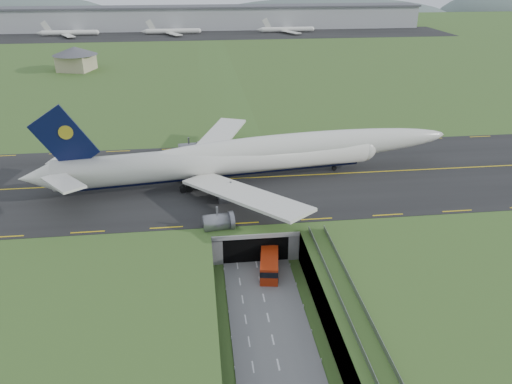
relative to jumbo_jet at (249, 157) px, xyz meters
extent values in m
plane|color=#3C5321|center=(-1.35, -32.31, -11.45)|extent=(900.00, 900.00, 0.00)
cube|color=gray|center=(-1.35, -32.31, -8.45)|extent=(800.00, 800.00, 6.00)
cube|color=slate|center=(-1.35, -39.81, -11.35)|extent=(12.00, 75.00, 0.20)
cube|color=black|center=(-1.35, 0.69, -5.36)|extent=(800.00, 44.00, 0.18)
cube|color=gray|center=(-1.35, -13.31, -5.95)|extent=(16.00, 22.00, 1.00)
cube|color=gray|center=(-8.35, -13.31, -8.45)|extent=(2.00, 22.00, 6.00)
cube|color=gray|center=(5.65, -13.31, -8.45)|extent=(2.00, 22.00, 6.00)
cube|color=black|center=(-1.35, -18.31, -8.95)|extent=(12.00, 12.00, 5.00)
cube|color=#A8A8A3|center=(-1.35, -24.36, -5.85)|extent=(17.00, 0.50, 0.80)
cube|color=#A8A8A3|center=(9.65, -50.81, -5.65)|extent=(3.00, 53.00, 0.50)
cube|color=gray|center=(8.25, -50.81, -4.90)|extent=(0.06, 53.00, 1.00)
cube|color=gray|center=(11.05, -50.81, -4.90)|extent=(0.06, 53.00, 1.00)
cylinder|color=#A8A8A3|center=(9.65, -48.31, -8.65)|extent=(0.90, 0.90, 5.60)
cylinder|color=#A8A8A3|center=(9.65, -36.31, -8.65)|extent=(0.90, 0.90, 5.60)
cylinder|color=silver|center=(-6.70, -0.88, -0.29)|extent=(68.00, 15.17, 6.38)
sphere|color=silver|center=(26.88, 3.54, -0.29)|extent=(7.01, 7.01, 6.25)
cone|color=silver|center=(-43.24, -5.70, -0.29)|extent=(7.71, 6.92, 6.06)
ellipsoid|color=silver|center=(11.44, 1.51, 1.15)|extent=(73.19, 15.36, 6.69)
ellipsoid|color=black|center=(25.90, 3.41, 0.51)|extent=(4.79, 3.35, 2.23)
cylinder|color=black|center=(-6.70, -0.88, -2.77)|extent=(64.16, 11.06, 2.68)
cube|color=silver|center=(-6.81, 15.18, -1.28)|extent=(17.87, 30.25, 2.68)
cube|color=silver|center=(-38.29, 2.49, 1.21)|extent=(8.04, 11.84, 1.02)
cube|color=silver|center=(-2.64, -16.43, -1.28)|extent=(23.71, 27.93, 2.68)
cube|color=silver|center=(-36.34, -12.33, 1.21)|extent=(10.02, 11.53, 1.02)
cube|color=black|center=(-36.82, -4.85, 7.18)|extent=(12.64, 2.25, 14.10)
cylinder|color=gold|center=(-36.33, -4.79, 8.68)|extent=(2.86, 1.06, 2.79)
cylinder|color=slate|center=(-7.22, 8.59, -4.37)|extent=(5.57, 3.94, 3.29)
cylinder|color=slate|center=(-13.25, 18.35, -4.37)|extent=(5.57, 3.94, 3.29)
cylinder|color=slate|center=(-4.75, -10.17, -4.37)|extent=(5.57, 3.94, 3.29)
cylinder|color=slate|center=(-8.05, -21.16, -4.37)|extent=(5.57, 3.94, 3.29)
cylinder|color=black|center=(20.17, 2.66, -4.72)|extent=(1.15, 0.64, 1.10)
cube|color=black|center=(-11.14, -1.47, -4.57)|extent=(6.84, 7.70, 1.39)
cube|color=#AD270B|center=(0.56, -28.28, -9.61)|extent=(4.31, 8.58, 3.28)
cube|color=black|center=(0.56, -28.28, -8.95)|extent=(4.39, 8.70, 1.09)
cube|color=black|center=(0.56, -28.28, -10.98)|extent=(4.01, 8.01, 0.55)
cylinder|color=black|center=(-1.27, -30.76, -10.85)|extent=(0.53, 1.03, 0.98)
cylinder|color=black|center=(-0.41, -25.35, -10.85)|extent=(0.53, 1.03, 0.98)
cylinder|color=black|center=(1.54, -31.20, -10.85)|extent=(0.53, 1.03, 0.98)
cylinder|color=black|center=(2.40, -25.80, -10.85)|extent=(0.53, 1.03, 0.98)
cube|color=tan|center=(-62.62, 128.90, -1.98)|extent=(16.19, 16.19, 6.95)
cone|color=#4C4C51|center=(-62.62, 128.90, 3.23)|extent=(23.74, 23.74, 3.47)
cube|color=#B2B2B2|center=(-1.35, 267.69, 2.05)|extent=(300.00, 22.00, 15.00)
cube|color=#4C4C51|center=(-1.35, 267.69, 9.55)|extent=(302.00, 24.00, 1.20)
cube|color=black|center=(-1.35, 237.69, -5.31)|extent=(320.00, 50.00, 0.08)
cylinder|color=silver|center=(-89.77, 242.69, -3.27)|extent=(34.00, 3.20, 3.20)
cylinder|color=silver|center=(-24.33, 242.69, -3.27)|extent=(34.00, 3.20, 3.20)
cylinder|color=silver|center=(51.70, 242.69, -3.27)|extent=(34.00, 3.20, 3.20)
ellipsoid|color=slate|center=(-181.35, 397.69, -15.45)|extent=(220.00, 77.00, 56.00)
ellipsoid|color=slate|center=(118.65, 397.69, -15.45)|extent=(260.00, 91.00, 44.00)
camera|label=1|loc=(-10.55, -101.45, 39.12)|focal=35.00mm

